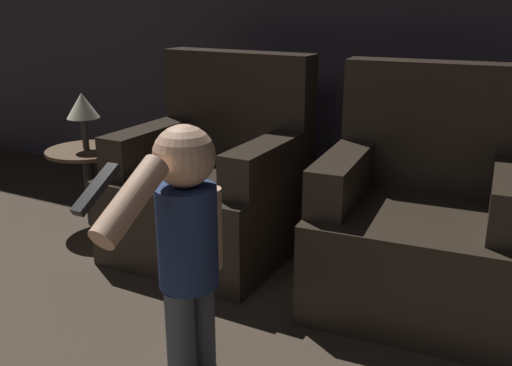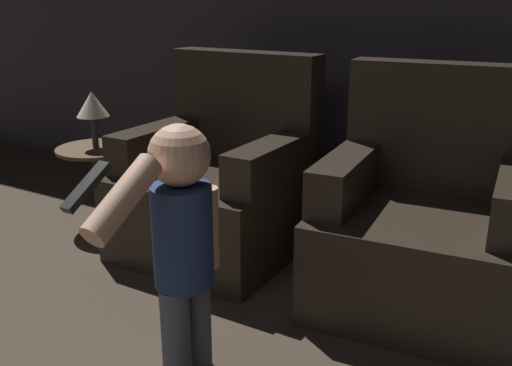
{
  "view_description": "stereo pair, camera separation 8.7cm",
  "coord_description": "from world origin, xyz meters",
  "px_view_note": "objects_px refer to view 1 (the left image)",
  "views": [
    {
      "loc": [
        1.17,
        1.24,
        1.28
      ],
      "look_at": [
        0.18,
        3.09,
        0.59
      ],
      "focal_mm": 40.0,
      "sensor_mm": 36.0,
      "label": 1
    },
    {
      "loc": [
        1.25,
        1.29,
        1.28
      ],
      "look_at": [
        0.18,
        3.09,
        0.59
      ],
      "focal_mm": 40.0,
      "sensor_mm": 36.0,
      "label": 2
    }
  ],
  "objects_px": {
    "armchair_right": "(421,223)",
    "lamp": "(82,107)",
    "person_toddler": "(186,238)",
    "armchair_left": "(214,186)"
  },
  "relations": [
    {
      "from": "armchair_left",
      "to": "person_toddler",
      "type": "bearing_deg",
      "value": -62.07
    },
    {
      "from": "armchair_right",
      "to": "lamp",
      "type": "height_order",
      "value": "armchair_right"
    },
    {
      "from": "armchair_left",
      "to": "armchair_right",
      "type": "xyz_separation_m",
      "value": [
        1.06,
        -0.0,
        0.0
      ]
    },
    {
      "from": "armchair_left",
      "to": "person_toddler",
      "type": "xyz_separation_m",
      "value": [
        0.51,
        -0.98,
        0.19
      ]
    },
    {
      "from": "lamp",
      "to": "person_toddler",
      "type": "bearing_deg",
      "value": -34.67
    },
    {
      "from": "armchair_left",
      "to": "lamp",
      "type": "height_order",
      "value": "armchair_left"
    },
    {
      "from": "person_toddler",
      "to": "armchair_left",
      "type": "bearing_deg",
      "value": 32.16
    },
    {
      "from": "person_toddler",
      "to": "armchair_right",
      "type": "bearing_deg",
      "value": -25.08
    },
    {
      "from": "armchair_right",
      "to": "lamp",
      "type": "distance_m",
      "value": 1.91
    },
    {
      "from": "armchair_left",
      "to": "lamp",
      "type": "distance_m",
      "value": 0.88
    }
  ]
}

